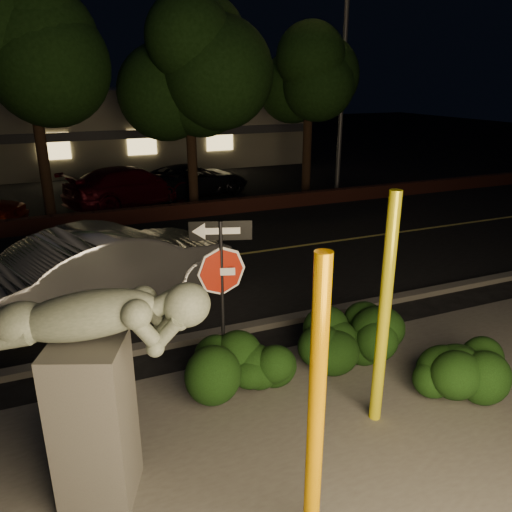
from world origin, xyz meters
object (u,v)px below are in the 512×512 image
Objects in this scene: streetlight at (339,53)px; silver_sedan at (116,267)px; parked_car_darkred at (132,186)px; signpost at (222,272)px; yellow_pole_left at (316,417)px; parked_car_dark at (193,180)px; yellow_pole_right at (384,314)px; sculpture at (92,373)px.

streetlight reaches higher than silver_sedan.
silver_sedan is 8.98m from parked_car_darkred.
streetlight reaches higher than signpost.
yellow_pole_left reaches higher than parked_car_dark.
yellow_pole_right is 0.36× the size of streetlight.
sculpture is at bearing 179.30° from yellow_pole_right.
yellow_pole_right is (1.84, 1.47, 0.03)m from yellow_pole_left.
yellow_pole_left is at bearing 156.35° from parked_car_darkred.
yellow_pole_left reaches higher than silver_sedan.
streetlight is 7.44m from parked_car_dark.
sculpture reaches higher than parked_car_dark.
signpost is 0.52× the size of parked_car_darkred.
streetlight reaches higher than yellow_pole_right.
yellow_pole_right is 0.63× the size of silver_sedan.
yellow_pole_left is at bearing 166.35° from silver_sedan.
signpost is (-1.66, 1.65, 0.24)m from yellow_pole_right.
streetlight is 1.76× the size of silver_sedan.
yellow_pole_left is at bearing -75.19° from signpost.
signpost is 13.58m from parked_car_dark.
signpost is 0.58× the size of parked_car_dark.
yellow_pole_left is 3.14m from signpost.
signpost is 12.47m from parked_car_darkred.
yellow_pole_left is 0.98× the size of yellow_pole_right.
streetlight is at bearing 72.16° from sculpture.
signpost reaches higher than parked_car_darkred.
sculpture reaches higher than parked_car_darkred.
yellow_pole_right reaches higher than parked_car_dark.
yellow_pole_right is 14.10m from parked_car_darkred.
sculpture is at bearing 151.50° from parked_car_dark.
yellow_pole_right is at bearing 21.30° from sculpture.
parked_car_dark is at bearing -94.59° from parked_car_darkred.
yellow_pole_right is 3.65m from sculpture.
parked_car_darkred is at bearing 93.89° from yellow_pole_right.
yellow_pole_left is 0.70× the size of parked_car_dark.
silver_sedan is at bearing 117.74° from yellow_pole_right.
silver_sedan is 1.13× the size of parked_car_dark.
parked_car_dark is (5.27, 14.73, -0.99)m from sculpture.
parked_car_darkred is at bearing 104.71° from signpost.
streetlight is 2.00× the size of parked_car_dark.
parked_car_darkred is at bearing -177.30° from streetlight.
parked_car_dark is (1.62, 14.77, -1.00)m from yellow_pole_right.
parked_car_darkred is (2.69, 14.00, -0.89)m from sculpture.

